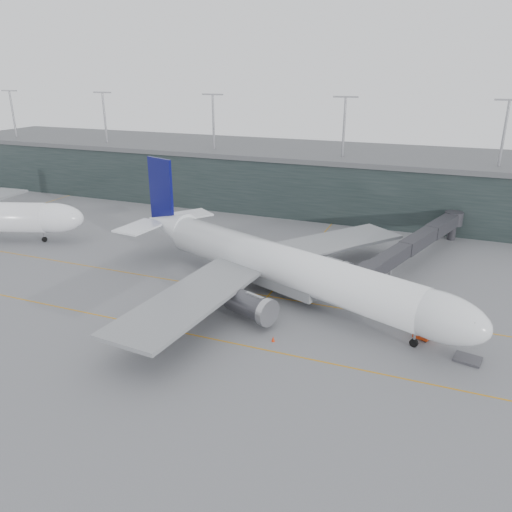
% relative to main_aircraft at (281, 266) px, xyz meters
% --- Properties ---
extents(ground, '(320.00, 320.00, 0.00)m').
position_rel_main_aircraft_xyz_m(ground, '(-6.87, 3.19, -5.41)').
color(ground, slate).
rests_on(ground, ground).
extents(taxiline_a, '(160.00, 0.25, 0.02)m').
position_rel_main_aircraft_xyz_m(taxiline_a, '(-6.87, -0.81, -5.40)').
color(taxiline_a, '#C58412').
rests_on(taxiline_a, ground).
extents(taxiline_b, '(160.00, 0.25, 0.02)m').
position_rel_main_aircraft_xyz_m(taxiline_b, '(-6.87, -16.81, -5.40)').
color(taxiline_b, '#C58412').
rests_on(taxiline_b, ground).
extents(taxiline_lead_main, '(0.25, 60.00, 0.02)m').
position_rel_main_aircraft_xyz_m(taxiline_lead_main, '(-1.87, 23.19, -5.40)').
color(taxiline_lead_main, '#C58412').
rests_on(taxiline_lead_main, ground).
extents(taxiline_lead_adj, '(0.25, 60.00, 0.02)m').
position_rel_main_aircraft_xyz_m(taxiline_lead_adj, '(-81.87, 23.19, -5.40)').
color(taxiline_lead_adj, '#C58412').
rests_on(taxiline_lead_adj, ground).
extents(terminal, '(240.00, 36.00, 29.00)m').
position_rel_main_aircraft_xyz_m(terminal, '(-6.88, 61.19, 2.21)').
color(terminal, '#1D2827').
rests_on(terminal, ground).
extents(main_aircraft, '(66.06, 61.03, 19.26)m').
position_rel_main_aircraft_xyz_m(main_aircraft, '(0.00, 0.00, 0.00)').
color(main_aircraft, white).
rests_on(main_aircraft, ground).
extents(jet_bridge, '(15.02, 44.22, 6.28)m').
position_rel_main_aircraft_xyz_m(jet_bridge, '(18.27, 25.43, -0.70)').
color(jet_bridge, '#29292E').
rests_on(jet_bridge, ground).
extents(gse_cart, '(2.42, 1.94, 1.43)m').
position_rel_main_aircraft_xyz_m(gse_cart, '(22.84, -6.08, -4.61)').
color(gse_cart, '#AB2D0C').
rests_on(gse_cart, ground).
extents(baggage_dolly, '(3.76, 3.25, 0.33)m').
position_rel_main_aircraft_xyz_m(baggage_dolly, '(28.81, -9.58, -5.21)').
color(baggage_dolly, '#3C3B41').
rests_on(baggage_dolly, ground).
extents(uld_a, '(2.55, 2.17, 2.09)m').
position_rel_main_aircraft_xyz_m(uld_a, '(-11.38, 13.94, -4.31)').
color(uld_a, '#3A3A40').
rests_on(uld_a, ground).
extents(uld_b, '(2.18, 1.92, 1.69)m').
position_rel_main_aircraft_xyz_m(uld_b, '(-7.78, 14.45, -4.52)').
color(uld_b, '#3A3A40').
rests_on(uld_b, ground).
extents(uld_c, '(2.59, 2.35, 1.92)m').
position_rel_main_aircraft_xyz_m(uld_c, '(-5.32, 14.08, -4.40)').
color(uld_c, '#3A3A40').
rests_on(uld_c, ground).
extents(cone_nose, '(0.47, 0.47, 0.75)m').
position_rel_main_aircraft_xyz_m(cone_nose, '(29.10, -3.46, -5.03)').
color(cone_nose, red).
rests_on(cone_nose, ground).
extents(cone_wing_stbd, '(0.48, 0.48, 0.77)m').
position_rel_main_aircraft_xyz_m(cone_wing_stbd, '(3.93, -14.31, -5.02)').
color(cone_wing_stbd, red).
rests_on(cone_wing_stbd, ground).
extents(cone_wing_port, '(0.44, 0.44, 0.71)m').
position_rel_main_aircraft_xyz_m(cone_wing_port, '(3.94, 12.97, -5.05)').
color(cone_wing_port, '#D03E0B').
rests_on(cone_wing_port, ground).
extents(cone_tail, '(0.49, 0.49, 0.78)m').
position_rel_main_aircraft_xyz_m(cone_tail, '(-15.95, -6.47, -5.02)').
color(cone_tail, orange).
rests_on(cone_tail, ground).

